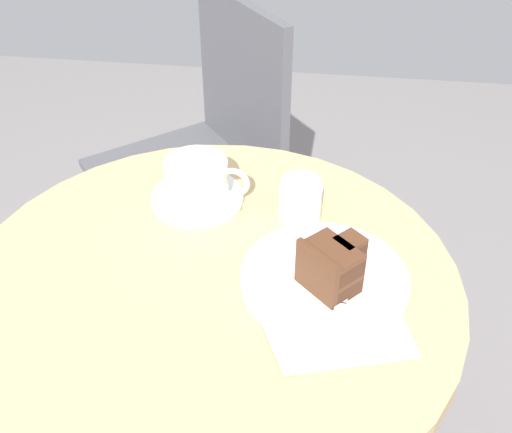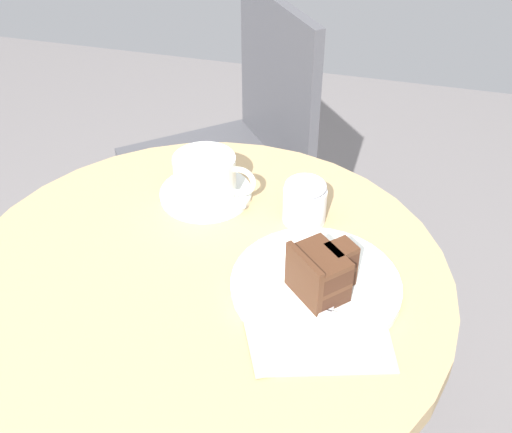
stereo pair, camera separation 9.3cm
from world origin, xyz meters
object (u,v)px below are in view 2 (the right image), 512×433
Objects in this scene: sugar_pot at (305,200)px; saucer at (206,193)px; teaspoon at (236,195)px; cake_slice at (322,272)px; fork at (333,302)px; coffee_cup at (206,176)px; cafe_chair at (241,144)px; napkin at (314,322)px; cake_plate at (316,284)px.

saucer is at bearing 172.76° from sugar_pot.
sugar_pot is at bearing -7.24° from saucer.
teaspoon is at bearing -1.49° from saucer.
fork is at bearing -44.27° from cake_slice.
fork is (0.19, -0.20, 0.00)m from teaspoon.
teaspoon is (0.05, 0.01, -0.03)m from coffee_cup.
cake_slice is at bearing -15.33° from cafe_chair.
napkin is (0.17, -0.23, -0.01)m from teaspoon.
sugar_pot is at bearing -13.69° from cafe_chair.
sugar_pot is (0.25, -0.51, 0.25)m from cafe_chair.
saucer is at bearing 142.05° from cake_plate.
napkin is at bearing -16.71° from cafe_chair.
fork is at bearing -39.49° from coffee_cup.
coffee_cup reaches higher than teaspoon.
cafe_chair is at bearing -148.77° from fork.
saucer is at bearing -123.47° from fork.
cake_plate is at bearing 98.15° from napkin.
saucer is 2.01× the size of sugar_pot.
cake_slice reaches higher than saucer.
teaspoon is 0.55m from cafe_chair.
cafe_chair reaches higher than napkin.
saucer is 0.64× the size of cake_plate.
cake_slice is (0.17, -0.18, 0.03)m from teaspoon.
fork is at bearing -67.66° from sugar_pot.
cake_slice reaches higher than cake_plate.
napkin is 3.08× the size of sugar_pot.
cake_plate is 0.75m from cafe_chair.
coffee_cup reaches higher than saucer.
cake_slice reaches higher than teaspoon.
cake_slice is 1.28× the size of sugar_pot.
fork is 0.04m from napkin.
coffee_cup is (0.00, -0.01, 0.04)m from saucer.
cafe_chair is at bearing 113.94° from cake_plate.
saucer is 0.31m from napkin.
fork is (0.24, -0.20, 0.01)m from saucer.
napkin is at bearing -46.06° from saucer.
fork is 0.79m from cafe_chair.
saucer is at bearing -30.02° from cafe_chair.
sugar_pot reaches higher than fork.
cake_plate is 1.73× the size of fork.
fork is (0.03, -0.04, 0.01)m from cake_plate.
cake_plate is at bearing -37.95° from saucer.
cafe_chair is (-0.32, 0.69, -0.22)m from fork.
teaspoon is 0.23m from cake_plate.
fork is at bearing -51.10° from cake_plate.
cafe_chair reaches higher than teaspoon.
coffee_cup is 1.40× the size of cake_slice.
cake_plate is 3.14× the size of sugar_pot.
cake_slice is (0.21, -0.17, 0.00)m from coffee_cup.
teaspoon is (0.05, -0.00, 0.01)m from saucer.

